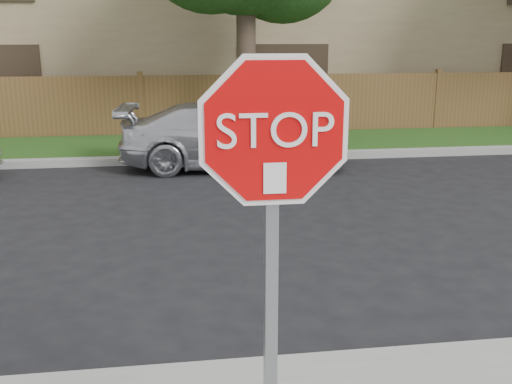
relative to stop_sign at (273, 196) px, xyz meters
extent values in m
plane|color=black|center=(-1.19, 1.48, -1.83)|extent=(90.00, 90.00, 0.00)
cube|color=gray|center=(-1.19, 9.63, -1.75)|extent=(70.00, 0.30, 0.15)
cube|color=#1E4714|center=(-1.19, 11.28, -1.77)|extent=(70.00, 3.00, 0.12)
cube|color=brown|center=(-1.19, 12.88, -1.03)|extent=(70.00, 0.12, 1.60)
cube|color=#987F5E|center=(-1.19, 18.48, 1.17)|extent=(34.00, 8.00, 6.00)
cylinder|color=#382B21|center=(1.31, 11.18, 0.13)|extent=(0.44, 0.44, 3.92)
cube|color=gray|center=(0.00, 0.05, -0.58)|extent=(0.06, 0.06, 2.30)
cylinder|color=white|center=(0.00, -0.02, 0.32)|extent=(1.01, 0.02, 1.01)
cylinder|color=#C10708|center=(0.00, -0.03, 0.32)|extent=(0.93, 0.02, 0.93)
cube|color=white|center=(0.00, -0.05, 0.10)|extent=(0.11, 0.00, 0.15)
imported|color=silver|center=(0.75, 9.00, -1.18)|extent=(4.61, 2.20, 1.30)
camera|label=1|loc=(-0.48, -2.76, 0.76)|focal=42.00mm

